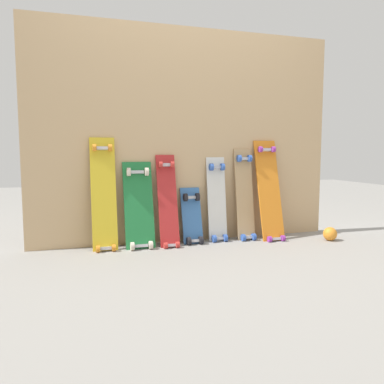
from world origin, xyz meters
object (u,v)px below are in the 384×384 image
at_px(skateboard_red, 168,205).
at_px(rubber_ball, 330,234).
at_px(skateboard_orange, 270,194).
at_px(skateboard_white, 217,203).
at_px(skateboard_green, 139,209).
at_px(skateboard_blue, 192,219).
at_px(skateboard_yellow, 104,198).
at_px(skateboard_natural, 245,198).

distance_m(skateboard_red, rubber_ball, 1.46).
bearing_deg(skateboard_orange, skateboard_red, 178.79).
bearing_deg(skateboard_white, rubber_ball, -18.08).
xyz_separation_m(skateboard_green, skateboard_blue, (0.46, 0.01, -0.11)).
bearing_deg(skateboard_orange, skateboard_yellow, 178.25).
height_order(skateboard_white, skateboard_natural, skateboard_natural).
relative_size(skateboard_yellow, skateboard_white, 1.21).
xyz_separation_m(skateboard_yellow, skateboard_green, (0.28, -0.02, -0.10)).
bearing_deg(skateboard_natural, skateboard_orange, -13.64).
bearing_deg(skateboard_orange, skateboard_natural, 166.36).
relative_size(skateboard_green, skateboard_orange, 0.80).
distance_m(skateboard_white, rubber_ball, 1.04).
relative_size(skateboard_white, skateboard_natural, 0.92).
xyz_separation_m(skateboard_yellow, skateboard_red, (0.52, -0.02, -0.07)).
relative_size(skateboard_white, skateboard_orange, 0.84).
relative_size(skateboard_green, rubber_ball, 6.34).
distance_m(skateboard_red, skateboard_natural, 0.72).
bearing_deg(skateboard_red, rubber_ball, -10.52).
bearing_deg(skateboard_natural, skateboard_blue, -178.94).
bearing_deg(skateboard_blue, skateboard_orange, -3.49).
relative_size(skateboard_yellow, skateboard_orange, 1.01).
bearing_deg(skateboard_white, skateboard_natural, -3.60).
relative_size(skateboard_red, skateboard_natural, 0.95).
xyz_separation_m(skateboard_green, skateboard_white, (0.70, 0.04, 0.02)).
bearing_deg(skateboard_white, skateboard_blue, -173.84).
relative_size(skateboard_natural, skateboard_orange, 0.91).
distance_m(skateboard_white, skateboard_natural, 0.26).
relative_size(skateboard_red, skateboard_orange, 0.87).
bearing_deg(skateboard_natural, skateboard_red, -177.36).
distance_m(skateboard_yellow, skateboard_blue, 0.77).
xyz_separation_m(skateboard_blue, skateboard_white, (0.24, 0.03, 0.13)).
xyz_separation_m(skateboard_red, skateboard_white, (0.46, 0.05, -0.01)).
distance_m(skateboard_white, skateboard_orange, 0.49).
height_order(skateboard_red, rubber_ball, skateboard_red).
bearing_deg(skateboard_orange, rubber_ball, -26.98).
height_order(skateboard_natural, skateboard_orange, skateboard_orange).
xyz_separation_m(skateboard_red, skateboard_natural, (0.72, 0.03, 0.03)).
height_order(skateboard_green, rubber_ball, skateboard_green).
bearing_deg(skateboard_yellow, skateboard_green, -3.09).
bearing_deg(skateboard_green, skateboard_orange, -1.43).
bearing_deg(skateboard_white, skateboard_orange, -8.24).
height_order(skateboard_red, skateboard_white, skateboard_red).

